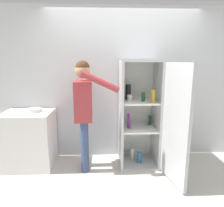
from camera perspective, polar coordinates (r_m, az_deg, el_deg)
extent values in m
plane|color=beige|center=(2.96, 4.67, -22.35)|extent=(12.00, 12.00, 0.00)
cube|color=silver|center=(3.45, 2.98, 5.35)|extent=(7.00, 0.06, 2.55)
cube|color=#B7BABC|center=(3.53, 7.28, -16.10)|extent=(0.61, 0.59, 0.04)
cube|color=#B7BABC|center=(3.12, 8.09, 11.93)|extent=(0.61, 0.59, 0.04)
cube|color=white|center=(3.49, 6.87, -1.80)|extent=(0.61, 0.03, 1.62)
cube|color=#B7BABC|center=(3.19, 2.56, -3.05)|extent=(0.04, 0.59, 1.62)
cube|color=#B7BABC|center=(3.29, 12.61, -2.86)|extent=(0.03, 0.59, 1.62)
cube|color=white|center=(3.29, 7.55, -6.95)|extent=(0.54, 0.52, 0.02)
cube|color=white|center=(3.18, 7.77, 0.58)|extent=(0.54, 0.52, 0.02)
cube|color=#B7BABC|center=(2.78, 17.76, -5.87)|extent=(0.16, 0.61, 1.62)
cylinder|color=#1E5123|center=(3.42, 10.73, -4.74)|extent=(0.05, 0.05, 0.16)
cylinder|color=black|center=(3.25, 4.65, 3.33)|extent=(0.08, 0.08, 0.25)
cylinder|color=#B78C1E|center=(3.02, 11.69, 2.05)|extent=(0.06, 0.06, 0.20)
cylinder|color=#1E5123|center=(3.12, 8.87, 1.91)|extent=(0.05, 0.05, 0.15)
cylinder|color=#723884|center=(3.20, 4.89, -4.99)|extent=(0.05, 0.05, 0.24)
cylinder|color=teal|center=(3.43, 7.79, -15.03)|extent=(0.08, 0.08, 0.17)
cylinder|color=beige|center=(3.10, 5.06, 1.56)|extent=(0.08, 0.08, 0.10)
cylinder|color=beige|center=(3.49, 5.80, -14.27)|extent=(0.07, 0.07, 0.19)
cylinder|color=#384770|center=(3.27, -7.70, -10.87)|extent=(0.11, 0.11, 0.82)
cylinder|color=#384770|center=(3.10, -7.86, -12.15)|extent=(0.11, 0.11, 0.82)
cube|color=#9E3338|center=(2.98, -8.15, 0.92)|extent=(0.27, 0.45, 0.58)
sphere|color=tan|center=(2.93, -8.40, 9.31)|extent=(0.22, 0.22, 0.22)
sphere|color=#4C2D19|center=(2.93, -8.43, 10.08)|extent=(0.21, 0.21, 0.21)
cylinder|color=#9E3338|center=(3.23, -7.90, 1.25)|extent=(0.09, 0.09, 0.54)
cylinder|color=#9E3338|center=(2.69, -3.37, 6.24)|extent=(0.53, 0.11, 0.31)
cube|color=white|center=(3.50, -22.58, -9.46)|extent=(0.76, 0.60, 0.89)
cylinder|color=white|center=(3.38, -21.39, -1.73)|extent=(0.21, 0.21, 0.05)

